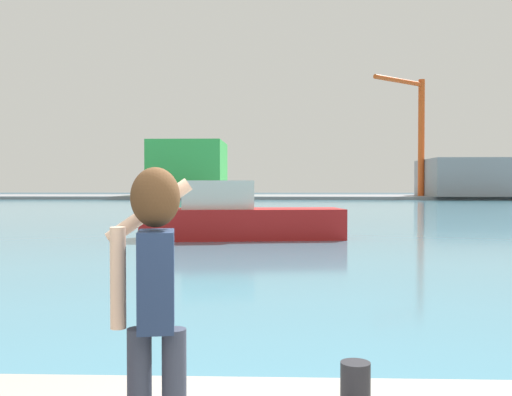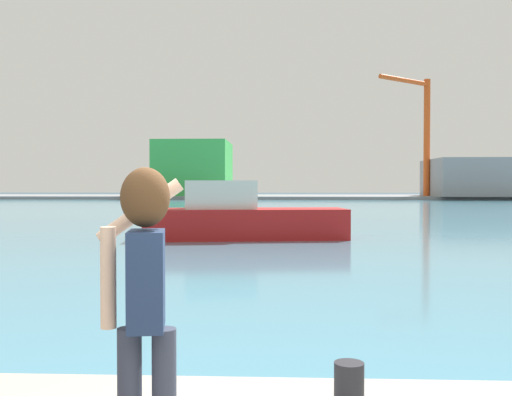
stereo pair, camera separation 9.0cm
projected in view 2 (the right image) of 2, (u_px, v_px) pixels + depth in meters
ground_plane at (283, 209)px, 52.79m from camera, size 220.00×220.00×0.00m
harbor_water at (283, 208)px, 54.79m from camera, size 140.00×100.00×0.02m
far_shore_dock at (283, 197)px, 94.73m from camera, size 140.00×20.00×0.48m
person_photographer at (144, 286)px, 3.25m from camera, size 0.53×0.55×1.74m
harbor_bollard at (349, 384)px, 4.23m from camera, size 0.22×0.22×0.32m
boat_moored at (241, 218)px, 23.25m from camera, size 8.37×3.41×2.37m
warehouse_left at (194, 169)px, 94.57m from camera, size 11.73×13.52×8.87m
warehouse_right at (474, 178)px, 89.00m from camera, size 13.49×13.85×5.77m
port_crane at (422, 125)px, 88.98m from camera, size 9.29×7.94×18.39m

